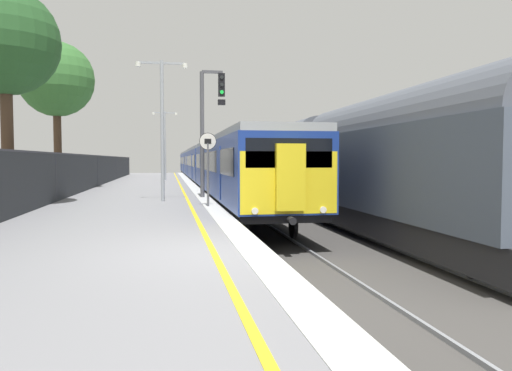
# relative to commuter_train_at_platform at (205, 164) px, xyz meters

# --- Properties ---
(ground) EXTENTS (17.40, 110.00, 1.21)m
(ground) POSITION_rel_commuter_train_at_platform_xyz_m (0.54, -34.87, -1.88)
(ground) COLOR gray
(commuter_train_at_platform) EXTENTS (2.83, 61.65, 3.81)m
(commuter_train_at_platform) POSITION_rel_commuter_train_at_platform_xyz_m (0.00, 0.00, 0.00)
(commuter_train_at_platform) COLOR navy
(commuter_train_at_platform) RESTS_ON ground
(freight_train_adjacent_track) EXTENTS (2.60, 29.29, 4.70)m
(freight_train_adjacent_track) POSITION_rel_commuter_train_at_platform_xyz_m (4.00, -21.33, 0.31)
(freight_train_adjacent_track) COLOR #232326
(freight_train_adjacent_track) RESTS_ON ground
(signal_gantry) EXTENTS (1.10, 0.24, 5.50)m
(signal_gantry) POSITION_rel_commuter_train_at_platform_xyz_m (-1.49, -21.87, 2.15)
(signal_gantry) COLOR #47474C
(signal_gantry) RESTS_ON ground
(speed_limit_sign) EXTENTS (0.59, 0.08, 2.58)m
(speed_limit_sign) POSITION_rel_commuter_train_at_platform_xyz_m (-1.85, -26.19, 0.38)
(speed_limit_sign) COLOR #59595B
(speed_limit_sign) RESTS_ON ground
(platform_lamp_mid) EXTENTS (2.00, 0.20, 5.51)m
(platform_lamp_mid) POSITION_rel_commuter_train_at_platform_xyz_m (-3.43, -23.67, 1.99)
(platform_lamp_mid) COLOR #93999E
(platform_lamp_mid) RESTS_ON ground
(platform_lamp_far) EXTENTS (2.00, 0.20, 5.53)m
(platform_lamp_far) POSITION_rel_commuter_train_at_platform_xyz_m (-3.43, -2.71, 2.00)
(platform_lamp_far) COLOR #93999E
(platform_lamp_far) RESTS_ON ground
(background_tree_left) EXTENTS (4.12, 4.12, 8.16)m
(background_tree_left) POSITION_rel_commuter_train_at_platform_xyz_m (-9.20, -14.37, 4.72)
(background_tree_left) COLOR #473323
(background_tree_left) RESTS_ON ground
(background_tree_centre) EXTENTS (3.72, 3.66, 7.52)m
(background_tree_centre) POSITION_rel_commuter_train_at_platform_xyz_m (-8.82, -25.24, 4.25)
(background_tree_centre) COLOR #473323
(background_tree_centre) RESTS_ON ground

